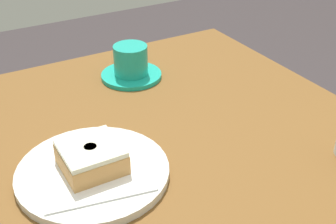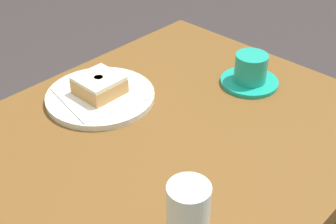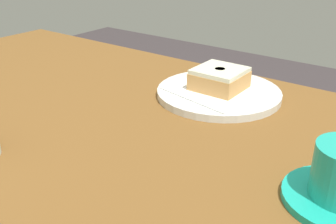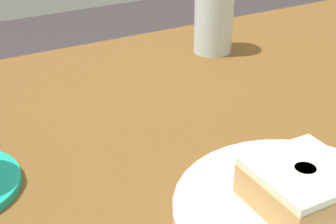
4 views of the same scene
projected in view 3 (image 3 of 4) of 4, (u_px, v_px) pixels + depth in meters
table at (92, 148)px, 0.73m from camera, size 1.18×0.67×0.78m
plate_glazed_square at (219, 93)px, 0.74m from camera, size 0.23×0.23×0.01m
napkin_glazed_square at (219, 89)px, 0.73m from camera, size 0.19×0.19×0.00m
donut_glazed_square at (219, 78)px, 0.72m from camera, size 0.09×0.09×0.04m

